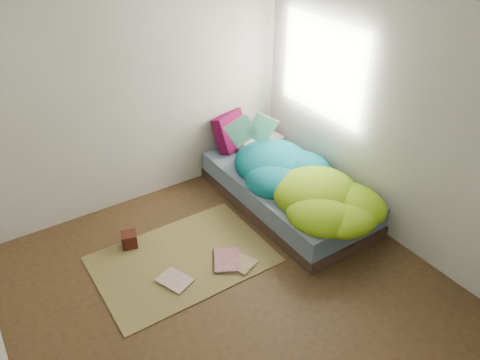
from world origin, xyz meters
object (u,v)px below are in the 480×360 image
open_book (252,122)px  wooden_box (129,240)px  floor_book_a (167,288)px  floor_book_b (214,261)px  pillow_magenta (231,131)px  bed (287,192)px

open_book → wooden_box: 1.78m
wooden_box → floor_book_a: bearing=-86.4°
floor_book_b → wooden_box: bearing=159.9°
pillow_magenta → wooden_box: pillow_magenta is taller
bed → pillow_magenta: bearing=98.6°
bed → open_book: size_ratio=4.15×
pillow_magenta → floor_book_b: 1.72m
wooden_box → floor_book_b: (0.56, -0.66, -0.06)m
bed → floor_book_b: bed is taller
bed → floor_book_b: size_ratio=6.24×
wooden_box → floor_book_b: bearing=-49.5°
bed → floor_book_a: bed is taller
open_book → floor_book_b: size_ratio=1.50×
bed → pillow_magenta: pillow_magenta is taller
pillow_magenta → floor_book_a: pillow_magenta is taller
floor_book_a → floor_book_b: bearing=-14.3°
open_book → pillow_magenta: bearing=111.5°
bed → wooden_box: 1.74m
pillow_magenta → bed: bearing=-104.0°
bed → open_book: (-0.11, 0.52, 0.66)m
open_book → floor_book_a: 1.99m
pillow_magenta → open_book: open_book is taller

